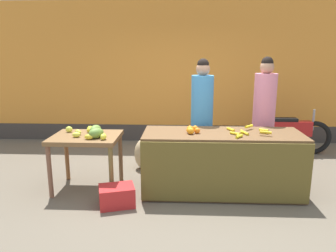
% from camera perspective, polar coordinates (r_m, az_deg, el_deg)
% --- Properties ---
extents(ground_plane, '(24.00, 24.00, 0.00)m').
position_cam_1_polar(ground_plane, '(4.63, 2.48, -11.42)').
color(ground_plane, '#665B4C').
extents(market_wall_back, '(9.75, 0.23, 2.99)m').
position_cam_1_polar(market_wall_back, '(6.95, 2.72, 9.23)').
color(market_wall_back, orange).
rests_on(market_wall_back, ground).
extents(fruit_stall_counter, '(2.16, 0.80, 0.85)m').
position_cam_1_polar(fruit_stall_counter, '(4.49, 9.54, -6.51)').
color(fruit_stall_counter, brown).
rests_on(fruit_stall_counter, ground).
extents(side_table_wooden, '(0.93, 0.74, 0.79)m').
position_cam_1_polar(side_table_wooden, '(4.60, -14.55, -2.98)').
color(side_table_wooden, brown).
rests_on(side_table_wooden, ground).
extents(banana_bunch_pile, '(0.54, 0.58, 0.07)m').
position_cam_1_polar(banana_bunch_pile, '(4.37, 13.64, -1.03)').
color(banana_bunch_pile, gold).
rests_on(banana_bunch_pile, fruit_stall_counter).
extents(orange_pile, '(0.19, 0.30, 0.09)m').
position_cam_1_polar(orange_pile, '(4.32, 4.26, -0.69)').
color(orange_pile, orange).
rests_on(orange_pile, fruit_stall_counter).
extents(mango_papaya_pile, '(0.70, 0.56, 0.14)m').
position_cam_1_polar(mango_papaya_pile, '(4.51, -13.43, -1.02)').
color(mango_papaya_pile, '#DBDF49').
rests_on(mango_papaya_pile, side_table_wooden).
extents(vendor_woman_blue_shirt, '(0.34, 0.34, 1.84)m').
position_cam_1_polar(vendor_woman_blue_shirt, '(4.96, 6.04, 1.44)').
color(vendor_woman_blue_shirt, '#33333D').
rests_on(vendor_woman_blue_shirt, ground).
extents(vendor_woman_pink_shirt, '(0.34, 0.34, 1.86)m').
position_cam_1_polar(vendor_woman_pink_shirt, '(5.18, 16.75, 1.60)').
color(vendor_woman_pink_shirt, '#33333D').
rests_on(vendor_woman_pink_shirt, ground).
extents(parked_motorcycle, '(1.60, 0.18, 0.88)m').
position_cam_1_polar(parked_motorcycle, '(6.53, 20.92, -1.27)').
color(parked_motorcycle, black).
rests_on(parked_motorcycle, ground).
extents(produce_crate, '(0.51, 0.43, 0.26)m').
position_cam_1_polar(produce_crate, '(4.20, -9.25, -12.29)').
color(produce_crate, red).
rests_on(produce_crate, ground).
extents(produce_sack, '(0.47, 0.45, 0.52)m').
position_cam_1_polar(produce_sack, '(5.35, -4.32, -5.05)').
color(produce_sack, tan).
rests_on(produce_sack, ground).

